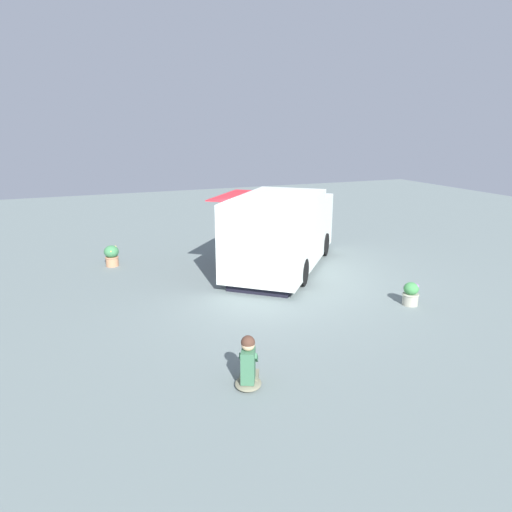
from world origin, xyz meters
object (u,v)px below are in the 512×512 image
object	(u,v)px
planter_flowering_near	(112,255)
planter_flowering_far	(411,294)
food_truck	(283,232)
person_customer	(248,365)

from	to	relation	value
planter_flowering_near	planter_flowering_far	xyz separation A→B (m)	(6.25, -6.06, -0.06)
planter_flowering_near	food_truck	bearing A→B (deg)	-24.41
food_truck	planter_flowering_far	world-z (taller)	food_truck
person_customer	planter_flowering_near	xyz separation A→B (m)	(-1.34, 7.96, -0.03)
planter_flowering_near	planter_flowering_far	world-z (taller)	planter_flowering_near
food_truck	planter_flowering_near	xyz separation A→B (m)	(-4.72, 2.14, -0.76)
planter_flowering_near	person_customer	bearing A→B (deg)	-80.42
person_customer	planter_flowering_far	distance (m)	5.26
person_customer	planter_flowering_far	world-z (taller)	person_customer
person_customer	planter_flowering_far	bearing A→B (deg)	21.22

